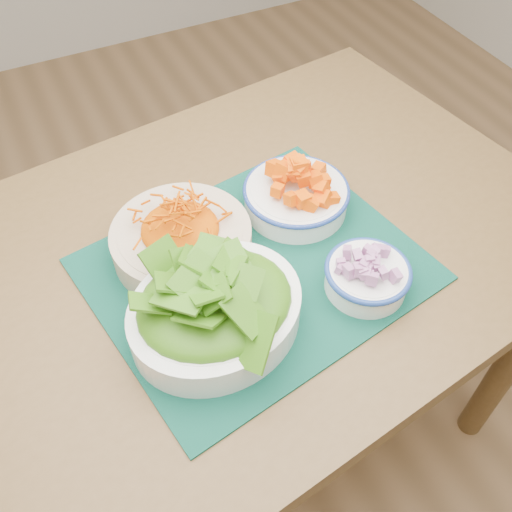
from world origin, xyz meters
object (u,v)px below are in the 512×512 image
(squash_bowl, at_px, (296,189))
(lettuce_bowl, at_px, (215,304))
(table, at_px, (238,284))
(carrot_bowl, at_px, (181,235))
(placemat, at_px, (256,269))
(onion_bowl, at_px, (368,273))

(squash_bowl, relative_size, lettuce_bowl, 0.68)
(table, distance_m, squash_bowl, 0.20)
(carrot_bowl, relative_size, lettuce_bowl, 0.77)
(table, bearing_deg, squash_bowl, 6.21)
(placemat, relative_size, lettuce_bowl, 1.65)
(placemat, xyz_separation_m, carrot_bowl, (-0.09, 0.08, 0.04))
(carrot_bowl, distance_m, onion_bowl, 0.30)
(table, relative_size, lettuce_bowl, 4.11)
(placemat, relative_size, carrot_bowl, 2.15)
(lettuce_bowl, bearing_deg, carrot_bowl, 74.30)
(table, distance_m, onion_bowl, 0.26)
(placemat, height_order, onion_bowl, onion_bowl)
(squash_bowl, height_order, lettuce_bowl, lettuce_bowl)
(table, height_order, squash_bowl, squash_bowl)
(placemat, bearing_deg, lettuce_bowl, -153.88)
(carrot_bowl, bearing_deg, squash_bowl, 2.45)
(squash_bowl, xyz_separation_m, onion_bowl, (0.01, -0.20, -0.01))
(placemat, distance_m, lettuce_bowl, 0.13)
(placemat, distance_m, carrot_bowl, 0.13)
(placemat, height_order, squash_bowl, squash_bowl)
(table, height_order, placemat, placemat)
(squash_bowl, distance_m, lettuce_bowl, 0.28)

